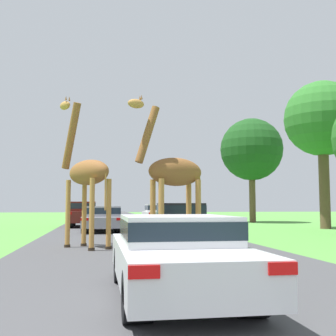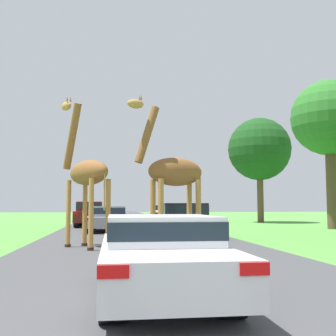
# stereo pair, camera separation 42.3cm
# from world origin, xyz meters

# --- Properties ---
(road) EXTENTS (7.85, 120.00, 0.00)m
(road) POSITION_xyz_m (0.00, 30.00, 0.00)
(road) COLOR #424244
(road) RESTS_ON ground
(giraffe_near_road) EXTENTS (2.72, 1.31, 4.92)m
(giraffe_near_road) POSITION_xyz_m (0.93, 12.63, 2.34)
(giraffe_near_road) COLOR #B77F3D
(giraffe_near_road) RESTS_ON ground
(giraffe_companion) EXTENTS (1.99, 2.61, 5.14)m
(giraffe_companion) POSITION_xyz_m (-1.90, 12.64, 2.39)
(giraffe_companion) COLOR #B77F3D
(giraffe_companion) RESTS_ON ground
(car_lead_maroon) EXTENTS (1.72, 4.39, 1.19)m
(car_lead_maroon) POSITION_xyz_m (-0.33, 5.20, 0.65)
(car_lead_maroon) COLOR silver
(car_lead_maroon) RESTS_ON ground
(car_queue_right) EXTENTS (2.00, 4.57, 1.29)m
(car_queue_right) POSITION_xyz_m (-1.31, 21.02, 0.70)
(car_queue_right) COLOR gray
(car_queue_right) RESTS_ON ground
(car_queue_left) EXTENTS (1.72, 4.49, 1.57)m
(car_queue_left) POSITION_xyz_m (-2.47, 26.17, 0.83)
(car_queue_left) COLOR #561914
(car_queue_left) RESTS_ON ground
(car_far_ahead) EXTENTS (1.99, 4.43, 1.41)m
(car_far_ahead) POSITION_xyz_m (2.63, 27.76, 0.76)
(car_far_ahead) COLOR silver
(car_far_ahead) RESTS_ON ground
(car_verge_right) EXTENTS (1.97, 4.16, 1.43)m
(car_verge_right) POSITION_xyz_m (1.92, 16.44, 0.77)
(car_verge_right) COLOR black
(car_verge_right) RESTS_ON ground
(tree_right_cluster) EXTENTS (4.93, 4.93, 8.23)m
(tree_right_cluster) POSITION_xyz_m (10.44, 30.60, 5.73)
(tree_right_cluster) COLOR brown
(tree_right_cluster) RESTS_ON ground
(tree_far_right) EXTENTS (4.40, 4.40, 8.62)m
(tree_far_right) POSITION_xyz_m (11.39, 21.46, 6.34)
(tree_far_right) COLOR brown
(tree_far_right) RESTS_ON ground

